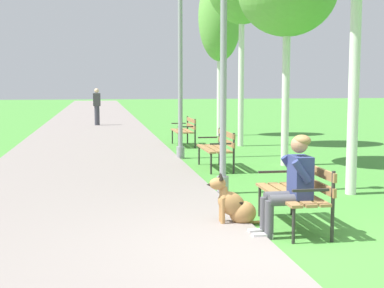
{
  "coord_description": "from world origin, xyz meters",
  "views": [
    {
      "loc": [
        -2.11,
        -5.73,
        1.87
      ],
      "look_at": [
        -0.63,
        3.01,
        0.9
      ],
      "focal_mm": 51.94,
      "sensor_mm": 36.0,
      "label": 1
    }
  ],
  "objects": [
    {
      "name": "ground_plane",
      "position": [
        0.0,
        0.0,
        0.0
      ],
      "size": [
        120.0,
        120.0,
        0.0
      ],
      "primitive_type": "plane",
      "color": "#478E38"
    },
    {
      "name": "lamp_post_mid",
      "position": [
        -0.09,
        7.89,
        2.3
      ],
      "size": [
        0.24,
        0.24,
        4.45
      ],
      "color": "gray",
      "rests_on": "ground"
    },
    {
      "name": "dog_shepherd",
      "position": [
        -0.34,
        1.28,
        0.26
      ],
      "size": [
        0.83,
        0.29,
        0.71
      ],
      "color": "#B27F47",
      "rests_on": "ground"
    },
    {
      "name": "person_seated_on_near_bench",
      "position": [
        0.21,
        0.66,
        0.68
      ],
      "size": [
        0.74,
        0.49,
        1.25
      ],
      "color": "#4C4C51",
      "rests_on": "ground"
    },
    {
      "name": "park_bench_near",
      "position": [
        0.42,
        1.01,
        0.51
      ],
      "size": [
        0.55,
        1.5,
        0.85
      ],
      "color": "olive",
      "rests_on": "ground"
    },
    {
      "name": "park_bench_mid",
      "position": [
        0.47,
        6.06,
        0.51
      ],
      "size": [
        0.55,
        1.5,
        0.85
      ],
      "color": "olive",
      "rests_on": "ground"
    },
    {
      "name": "pedestrian_distant",
      "position": [
        -2.15,
        18.96,
        0.84
      ],
      "size": [
        0.32,
        0.22,
        1.65
      ],
      "color": "#383842",
      "rests_on": "ground"
    },
    {
      "name": "paved_path",
      "position": [
        -2.33,
        24.0,
        0.02
      ],
      "size": [
        4.37,
        60.0,
        0.04
      ],
      "primitive_type": "cube",
      "color": "gray",
      "rests_on": "ground"
    },
    {
      "name": "birch_tree_fifth",
      "position": [
        2.18,
        13.68,
        4.16
      ],
      "size": [
        1.53,
        1.56,
        5.75
      ],
      "color": "silver",
      "rests_on": "ground"
    },
    {
      "name": "park_bench_far",
      "position": [
        0.46,
        10.65,
        0.51
      ],
      "size": [
        0.55,
        1.5,
        0.85
      ],
      "color": "olive",
      "rests_on": "ground"
    },
    {
      "name": "lamp_post_near",
      "position": [
        -0.04,
        3.36,
        2.35
      ],
      "size": [
        0.24,
        0.24,
        4.55
      ],
      "color": "gray",
      "rests_on": "ground"
    }
  ]
}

